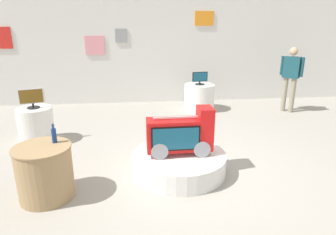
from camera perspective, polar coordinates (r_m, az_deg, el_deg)
ground_plane at (r=4.75m, az=5.75°, el=-9.92°), size 30.00×30.00×0.00m
back_wall_display at (r=8.47m, az=0.03°, el=12.80°), size 11.46×0.13×2.90m
main_display_pedestal at (r=4.60m, az=2.14°, el=-8.69°), size 1.44×1.44×0.31m
novelty_firetruck_tv at (r=4.42m, az=2.45°, el=-3.55°), size 0.98×0.38×0.72m
display_pedestal_left_rear at (r=7.78m, az=6.06°, el=3.90°), size 0.79×0.79×0.68m
tv_on_left_rear at (r=7.67m, az=6.19°, el=7.55°), size 0.40×0.23×0.33m
display_pedestal_center_rear at (r=6.18m, az=-24.12°, el=-1.34°), size 0.65×0.65×0.68m
tv_on_center_rear at (r=6.03m, az=-24.79°, el=3.45°), size 0.43×0.22×0.37m
side_table_round at (r=4.20m, az=-22.68°, el=-9.64°), size 0.73×0.73×0.72m
bottle_on_side_table at (r=4.09m, az=-21.15°, el=-3.19°), size 0.06×0.06×0.26m
shopper_browsing_near_truck at (r=8.08m, az=22.64°, el=7.64°), size 0.43×0.41×1.63m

